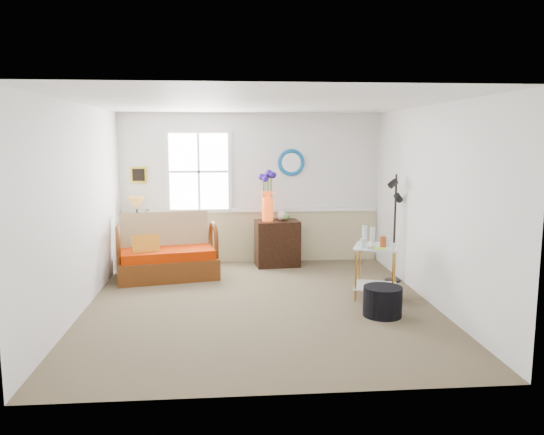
{
  "coord_description": "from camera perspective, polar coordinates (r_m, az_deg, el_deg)",
  "views": [
    {
      "loc": [
        -0.41,
        -6.72,
        2.16
      ],
      "look_at": [
        0.2,
        0.52,
        1.08
      ],
      "focal_mm": 35.0,
      "sensor_mm": 36.0,
      "label": 1
    }
  ],
  "objects": [
    {
      "name": "table_lamp",
      "position": [
        9.22,
        -14.33,
        0.58
      ],
      "size": [
        0.34,
        0.34,
        0.52
      ],
      "primitive_type": null,
      "rotation": [
        0.0,
        0.0,
        -0.24
      ],
      "color": "#C78B38",
      "rests_on": "lamp_stand"
    },
    {
      "name": "walls",
      "position": [
        6.79,
        -1.31,
        1.19
      ],
      "size": [
        4.51,
        5.01,
        2.6
      ],
      "color": "white",
      "rests_on": "floor"
    },
    {
      "name": "potted_plant",
      "position": [
        9.18,
        -13.47,
        -0.22
      ],
      "size": [
        0.38,
        0.41,
        0.26
      ],
      "primitive_type": "imported",
      "rotation": [
        0.0,
        0.0,
        -0.29
      ],
      "color": "#507838",
      "rests_on": "lamp_stand"
    },
    {
      "name": "tabletop_items",
      "position": [
        7.26,
        10.99,
        -2.06
      ],
      "size": [
        0.52,
        0.52,
        0.26
      ],
      "primitive_type": null,
      "rotation": [
        0.0,
        0.0,
        -0.22
      ],
      "color": "silver",
      "rests_on": "side_table"
    },
    {
      "name": "mirror",
      "position": [
        9.27,
        2.08,
        5.94
      ],
      "size": [
        0.47,
        0.07,
        0.47
      ],
      "primitive_type": "torus",
      "rotation": [
        1.57,
        0.0,
        0.0
      ],
      "color": "#1168A3",
      "rests_on": "walls"
    },
    {
      "name": "floor_lamp",
      "position": [
        8.22,
        13.05,
        -1.13
      ],
      "size": [
        0.29,
        0.29,
        1.64
      ],
      "primitive_type": null,
      "rotation": [
        0.0,
        0.0,
        0.25
      ],
      "color": "black",
      "rests_on": "floor"
    },
    {
      "name": "side_table",
      "position": [
        7.39,
        11.09,
        -5.77
      ],
      "size": [
        0.73,
        0.73,
        0.72
      ],
      "primitive_type": null,
      "rotation": [
        0.0,
        0.0,
        -0.35
      ],
      "color": "#C67F2A",
      "rests_on": "floor"
    },
    {
      "name": "floor",
      "position": [
        7.07,
        -1.27,
        -9.32
      ],
      "size": [
        4.5,
        5.0,
        0.01
      ],
      "primitive_type": "cube",
      "color": "brown",
      "rests_on": "ground"
    },
    {
      "name": "throw_pillow",
      "position": [
        8.28,
        -13.4,
        -3.16
      ],
      "size": [
        0.41,
        0.22,
        0.4
      ],
      "primitive_type": null,
      "rotation": [
        0.0,
        0.0,
        0.33
      ],
      "color": "#CD4703",
      "rests_on": "loveseat"
    },
    {
      "name": "window",
      "position": [
        9.22,
        -7.88,
        4.91
      ],
      "size": [
        1.14,
        0.06,
        1.44
      ],
      "primitive_type": null,
      "color": "white",
      "rests_on": "walls"
    },
    {
      "name": "loveseat",
      "position": [
        8.43,
        -11.23,
        -3.07
      ],
      "size": [
        1.66,
        1.15,
        0.99
      ],
      "primitive_type": null,
      "rotation": [
        0.0,
        0.0,
        0.2
      ],
      "color": "#582D0D",
      "rests_on": "floor"
    },
    {
      "name": "wainscot",
      "position": [
        9.36,
        -2.22,
        -2.05
      ],
      "size": [
        4.46,
        0.02,
        0.9
      ],
      "primitive_type": "cube",
      "color": "tan",
      "rests_on": "walls"
    },
    {
      "name": "cabinet",
      "position": [
        9.06,
        0.58,
        -2.79
      ],
      "size": [
        0.77,
        0.54,
        0.78
      ],
      "primitive_type": null,
      "rotation": [
        0.0,
        0.0,
        0.09
      ],
      "color": "#34190D",
      "rests_on": "floor"
    },
    {
      "name": "ceiling",
      "position": [
        6.74,
        -1.34,
        12.21
      ],
      "size": [
        4.5,
        5.0,
        0.01
      ],
      "primitive_type": "cube",
      "color": "white",
      "rests_on": "walls"
    },
    {
      "name": "lamp_stand",
      "position": [
        9.33,
        -14.23,
        -3.05
      ],
      "size": [
        0.48,
        0.48,
        0.68
      ],
      "primitive_type": null,
      "rotation": [
        0.0,
        0.0,
        -0.3
      ],
      "color": "#34190D",
      "rests_on": "floor"
    },
    {
      "name": "picture",
      "position": [
        9.34,
        -14.15,
        4.47
      ],
      "size": [
        0.28,
        0.03,
        0.28
      ],
      "primitive_type": "cube",
      "color": "gold",
      "rests_on": "walls"
    },
    {
      "name": "ottoman",
      "position": [
        6.72,
        11.81,
        -8.82
      ],
      "size": [
        0.59,
        0.59,
        0.37
      ],
      "primitive_type": "cylinder",
      "rotation": [
        0.0,
        0.0,
        0.29
      ],
      "color": "black",
      "rests_on": "floor"
    },
    {
      "name": "chair_rail",
      "position": [
        9.28,
        -2.24,
        0.79
      ],
      "size": [
        4.46,
        0.04,
        0.06
      ],
      "primitive_type": "cube",
      "color": "white",
      "rests_on": "walls"
    },
    {
      "name": "flower_vase",
      "position": [
        8.94,
        -0.48,
        2.29
      ],
      "size": [
        0.25,
        0.25,
        0.83
      ],
      "primitive_type": null,
      "rotation": [
        0.0,
        0.0,
        -0.01
      ],
      "color": "#E44612",
      "rests_on": "cabinet"
    }
  ]
}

